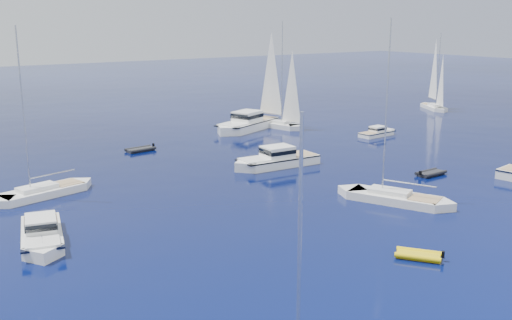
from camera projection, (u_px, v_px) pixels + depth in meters
The scene contains 12 objects.
ground at pixel (468, 245), 43.84m from camera, with size 400.00×400.00×0.00m, color #091659.
motor_cruiser_left at pixel (43, 243), 44.20m from camera, with size 2.93×9.59×2.52m, color white, non-canonical shape.
motor_cruiser_centre at pixel (276, 166), 67.26m from camera, with size 3.44×11.25×2.95m, color white, non-canonical shape.
motor_cruiser_far_r at pixel (378, 136), 84.82m from camera, with size 2.13×6.95×1.83m, color white, non-canonical shape.
motor_cruiser_distant at pixel (246, 130), 89.45m from camera, with size 4.21×13.76×3.61m, color white, non-canonical shape.
sailboat_mid_r at pixel (394, 202), 54.06m from camera, with size 3.02×11.63×17.10m, color silver, non-canonical shape.
sailboat_mid_l at pixel (42, 196), 55.86m from camera, with size 2.91×11.18×16.43m, color white, non-canonical shape.
sailboat_sails_r at pixel (276, 127), 91.85m from camera, with size 2.95×11.36×16.70m, color silver, non-canonical shape.
sailboat_sails_far at pixel (434, 109), 110.01m from camera, with size 2.57×9.87×14.51m, color white, non-canonical shape.
tender_yellow at pixel (418, 258), 41.35m from camera, with size 1.84×3.29×0.95m, color yellow, non-canonical shape.
tender_grey_near at pixel (431, 175), 63.41m from camera, with size 1.99×3.61×0.95m, color black, non-canonical shape.
tender_grey_far at pixel (140, 151), 75.00m from camera, with size 2.10×3.86×0.95m, color black, non-canonical shape.
Camera 1 is at (-36.39, -24.93, 16.30)m, focal length 41.44 mm.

